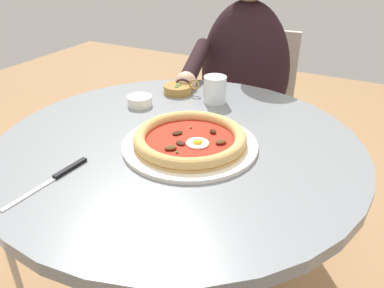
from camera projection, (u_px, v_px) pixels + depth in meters
dining_table at (180, 207)px, 1.03m from camera, size 0.89×0.89×0.75m
pizza_on_plate at (190, 140)px, 0.90m from camera, size 0.32×0.32×0.04m
water_glass at (215, 91)px, 1.13m from camera, size 0.07×0.07×0.08m
steak_knife at (59, 175)px, 0.79m from camera, size 0.21×0.02×0.01m
ramekin_capers at (140, 100)px, 1.12m from camera, size 0.07×0.07×0.03m
olive_pan at (178, 89)px, 1.21m from camera, size 0.09×0.12×0.05m
diner_person at (240, 122)px, 1.58m from camera, size 0.52×0.37×1.17m
cafe_chair_diner at (249, 110)px, 1.70m from camera, size 0.43×0.43×0.84m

